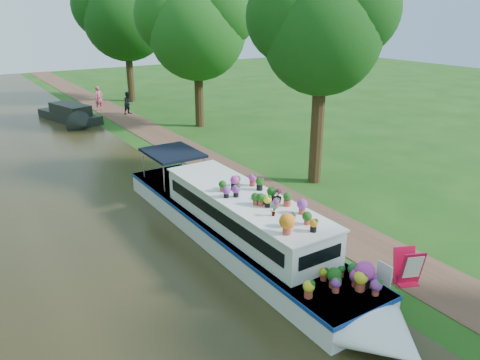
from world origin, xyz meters
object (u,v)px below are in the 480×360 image
second_boat (71,115)px  pedestrian_pink (99,98)px  plant_boat (245,225)px  sandwich_board (408,268)px  pedestrian_dark (128,103)px

second_boat → pedestrian_pink: bearing=27.4°
plant_boat → sandwich_board: bearing=-56.8°
second_boat → pedestrian_dark: bearing=-13.2°
second_boat → pedestrian_pink: (2.76, 2.55, 0.45)m
plant_boat → sandwich_board: size_ratio=13.08×
pedestrian_pink → sandwich_board: bearing=-102.9°
sandwich_board → pedestrian_pink: pedestrian_pink is taller
second_boat → pedestrian_pink: 3.78m
pedestrian_pink → pedestrian_dark: pedestrian_pink is taller
plant_boat → pedestrian_dark: 21.95m
pedestrian_pink → second_boat: bearing=-150.0°
sandwich_board → pedestrian_dark: 25.72m
sandwich_board → pedestrian_pink: (0.05, 28.06, 0.44)m
pedestrian_pink → pedestrian_dark: size_ratio=1.13×
second_boat → sandwich_board: size_ratio=6.33×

